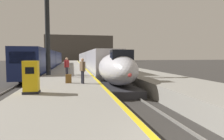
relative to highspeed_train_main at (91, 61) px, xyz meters
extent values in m
cube|color=gray|center=(-4.05, -11.88, -1.43)|extent=(4.80, 110.00, 1.05)
cube|color=gray|center=(4.05, -11.88, -1.43)|extent=(4.80, 110.00, 1.05)
cube|color=yellow|center=(-1.77, -11.88, -0.90)|extent=(0.20, 107.80, 0.01)
cube|color=slate|center=(-0.75, -9.13, -1.89)|extent=(0.08, 110.00, 0.12)
cube|color=slate|center=(0.75, -9.13, -1.89)|extent=(0.08, 110.00, 0.12)
cube|color=slate|center=(-8.85, -9.13, -1.89)|extent=(0.08, 110.00, 0.12)
cube|color=slate|center=(-7.35, -9.13, -1.89)|extent=(0.08, 110.00, 0.12)
ellipsoid|color=silver|center=(0.00, -24.15, -0.12)|extent=(2.78, 7.91, 2.56)
cube|color=#28282D|center=(0.00, -24.54, -1.68)|extent=(2.46, 6.72, 0.55)
cube|color=black|center=(0.00, -25.93, 0.95)|extent=(1.59, 1.00, 0.90)
sphere|color=#F24C4C|center=(0.00, -28.02, -0.27)|extent=(0.28, 0.28, 0.28)
cube|color=silver|center=(0.00, -14.77, 0.12)|extent=(2.90, 14.00, 3.05)
cube|color=black|center=(-1.42, -14.77, 0.67)|extent=(0.04, 11.90, 0.80)
cube|color=black|center=(1.42, -14.77, 0.67)|extent=(0.04, 11.90, 0.80)
cube|color=silver|center=(0.00, -14.77, -1.15)|extent=(2.92, 13.30, 0.24)
cube|color=black|center=(0.00, -19.25, -1.67)|extent=(2.03, 2.20, 0.56)
cube|color=black|center=(0.00, -10.29, -1.67)|extent=(2.03, 2.20, 0.56)
cube|color=silver|center=(0.00, 1.83, 0.12)|extent=(2.90, 18.00, 3.05)
cube|color=black|center=(-1.42, 1.83, 0.67)|extent=(0.04, 15.84, 0.80)
cube|color=black|center=(1.42, 1.83, 0.67)|extent=(0.04, 15.84, 0.80)
cube|color=black|center=(0.00, -4.29, -1.67)|extent=(2.03, 2.20, 0.56)
cube|color=black|center=(0.00, 7.95, -1.67)|extent=(2.03, 2.20, 0.56)
cube|color=silver|center=(0.00, 20.43, 0.12)|extent=(2.90, 18.00, 3.05)
cube|color=black|center=(-1.42, 20.43, 0.67)|extent=(0.04, 15.84, 0.80)
cube|color=black|center=(1.42, 20.43, 0.67)|extent=(0.04, 15.84, 0.80)
cube|color=black|center=(0.00, 14.31, -1.67)|extent=(2.03, 2.20, 0.56)
cube|color=black|center=(0.00, 26.55, -1.67)|extent=(2.03, 2.20, 0.56)
cube|color=#141E4C|center=(-8.10, -11.74, 0.20)|extent=(2.85, 18.00, 3.30)
cube|color=black|center=(-8.10, -20.70, 0.80)|extent=(2.28, 0.08, 1.10)
cube|color=black|center=(-9.49, -11.74, 0.70)|extent=(0.04, 15.30, 0.90)
cube|color=black|center=(-6.71, -11.74, 0.70)|extent=(0.04, 15.30, 0.90)
cube|color=black|center=(-8.10, -17.50, -1.69)|extent=(2.00, 2.00, 0.52)
cube|color=black|center=(-8.10, -5.98, -1.69)|extent=(2.00, 2.00, 0.52)
cube|color=#141E4C|center=(-8.10, 6.86, 0.20)|extent=(2.85, 18.00, 3.30)
cylinder|color=black|center=(-5.90, -20.21, 4.03)|extent=(0.44, 0.44, 9.86)
cylinder|color=#23232D|center=(-2.96, -26.80, -0.48)|extent=(0.13, 0.13, 0.85)
cylinder|color=#23232D|center=(-2.88, -26.95, -0.48)|extent=(0.13, 0.13, 0.85)
cube|color=brown|center=(-2.92, -26.87, 0.26)|extent=(0.37, 0.44, 0.62)
cylinder|color=brown|center=(-3.03, -26.66, 0.21)|extent=(0.09, 0.09, 0.58)
cylinder|color=brown|center=(-2.81, -27.09, 0.21)|extent=(0.09, 0.09, 0.58)
sphere|color=tan|center=(-2.92, -26.87, 0.68)|extent=(0.22, 0.22, 0.22)
cylinder|color=#23232D|center=(-4.15, -20.24, -0.48)|extent=(0.13, 0.13, 0.85)
cylinder|color=#23232D|center=(-4.14, -20.07, -0.48)|extent=(0.13, 0.13, 0.85)
cube|color=maroon|center=(-4.14, -20.16, 0.26)|extent=(0.26, 0.40, 0.62)
cylinder|color=maroon|center=(-4.17, -20.40, 0.21)|extent=(0.09, 0.09, 0.58)
cylinder|color=maroon|center=(-4.12, -19.92, 0.21)|extent=(0.09, 0.09, 0.58)
sphere|color=tan|center=(-4.14, -20.16, 0.68)|extent=(0.22, 0.22, 0.22)
cylinder|color=#23232D|center=(-4.15, -22.34, -0.48)|extent=(0.13, 0.13, 0.85)
cylinder|color=#23232D|center=(-4.03, -22.22, -0.48)|extent=(0.13, 0.13, 0.85)
cube|color=maroon|center=(-4.09, -22.28, 0.26)|extent=(0.42, 0.43, 0.62)
cylinder|color=maroon|center=(-4.25, -22.45, 0.21)|extent=(0.09, 0.09, 0.58)
cylinder|color=maroon|center=(-3.92, -22.10, 0.21)|extent=(0.09, 0.09, 0.58)
sphere|color=tan|center=(-4.09, -22.28, 0.68)|extent=(0.22, 0.22, 0.22)
cube|color=brown|center=(-3.85, -26.39, -0.60)|extent=(0.40, 0.22, 0.60)
cylinder|color=#262628|center=(-3.95, -26.39, -0.12)|extent=(0.02, 0.02, 0.36)
cylinder|color=#262628|center=(-3.75, -26.39, -0.12)|extent=(0.02, 0.02, 0.36)
cube|color=#262628|center=(-3.85, -26.39, 0.07)|extent=(0.22, 0.03, 0.02)
cube|color=yellow|center=(-5.55, -29.83, -0.10)|extent=(0.70, 0.56, 1.60)
cube|color=black|center=(-5.55, -30.11, 0.25)|extent=(0.40, 0.02, 0.32)
cube|color=black|center=(-5.55, -29.83, -0.84)|extent=(0.76, 0.62, 0.12)
cube|color=#4C4742|center=(0.00, 65.37, 5.05)|extent=(36.00, 2.00, 14.00)
camera|label=1|loc=(-3.52, -39.81, 0.93)|focal=31.01mm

